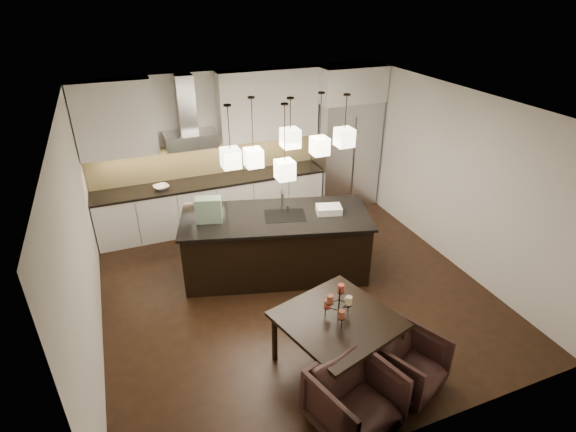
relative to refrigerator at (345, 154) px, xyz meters
name	(u,v)px	position (x,y,z in m)	size (l,w,h in m)	color
floor	(293,288)	(-2.10, -2.38, -1.08)	(5.50, 5.50, 0.02)	black
ceiling	(294,105)	(-2.10, -2.38, 1.73)	(5.50, 5.50, 0.02)	white
wall_back	(238,146)	(-2.10, 0.38, 0.32)	(5.50, 0.02, 2.80)	silver
wall_front	(411,337)	(-2.10, -5.14, 0.32)	(5.50, 0.02, 2.80)	silver
wall_left	(79,245)	(-4.86, -2.38, 0.32)	(0.02, 5.50, 2.80)	silver
wall_right	(454,178)	(0.66, -2.38, 0.32)	(0.02, 5.50, 2.80)	silver
refrigerator	(345,154)	(0.00, 0.00, 0.00)	(1.20, 0.72, 2.15)	#B7B7BA
fridge_panel	(349,83)	(0.00, 0.00, 1.40)	(1.26, 0.72, 0.65)	silver
lower_cabinets	(214,204)	(-2.73, 0.05, -0.64)	(4.21, 0.62, 0.88)	silver
countertop	(212,181)	(-2.73, 0.05, -0.17)	(4.21, 0.66, 0.04)	black
backsplash	(207,159)	(-2.73, 0.35, 0.16)	(4.21, 0.02, 0.63)	#D9CC84
upper_cab_left	(114,119)	(-4.20, 0.19, 1.10)	(1.25, 0.35, 1.25)	silver
upper_cab_right	(268,104)	(-1.55, 0.19, 1.10)	(1.86, 0.35, 1.25)	silver
hood_canopy	(191,139)	(-3.03, 0.10, 0.65)	(0.90, 0.52, 0.24)	#B7B7BA
hood_chimney	(186,104)	(-3.03, 0.21, 1.24)	(0.30, 0.28, 0.96)	#B7B7BA
fruit_bowl	(161,187)	(-3.64, 0.00, -0.12)	(0.26, 0.26, 0.06)	silver
island_body	(276,246)	(-2.18, -1.87, -0.59)	(2.77, 1.11, 0.98)	black
island_top	(275,217)	(-2.18, -1.87, -0.08)	(2.86, 1.20, 0.04)	black
faucet	(282,200)	(-2.05, -1.79, 0.16)	(0.11, 0.27, 0.42)	silver
tote_bag	(209,210)	(-3.15, -1.67, 0.13)	(0.38, 0.20, 0.38)	#144D34
food_container	(329,210)	(-1.39, -2.08, 0.00)	(0.38, 0.27, 0.11)	silver
dining_table	(336,342)	(-2.20, -4.00, -0.71)	(1.22, 1.22, 0.73)	black
candelabra	(339,304)	(-2.20, -4.00, -0.13)	(0.35, 0.35, 0.43)	black
candle_a	(347,302)	(-2.07, -3.97, -0.17)	(0.07, 0.07, 0.10)	beige
candle_b	(327,304)	(-2.30, -3.91, -0.17)	(0.07, 0.07, 0.10)	#C43A2C
candle_c	(342,314)	(-2.23, -4.14, -0.17)	(0.07, 0.07, 0.10)	brown
candle_d	(341,288)	(-2.12, -3.89, -0.02)	(0.07, 0.07, 0.10)	#C43A2C
candle_e	(330,299)	(-2.33, -4.02, -0.02)	(0.07, 0.07, 0.10)	brown
candle_f	(349,300)	(-2.15, -4.12, -0.02)	(0.07, 0.07, 0.10)	beige
armchair_left	(355,400)	(-2.41, -4.82, -0.70)	(0.79, 0.81, 0.74)	black
armchair_right	(410,363)	(-1.55, -4.58, -0.75)	(0.70, 0.72, 0.65)	black
pendant_a	(231,158)	(-2.85, -2.00, 1.01)	(0.24, 0.24, 0.26)	#F3EEC9
pendant_b	(253,158)	(-2.45, -1.71, 0.86)	(0.24, 0.24, 0.26)	#F3EEC9
pendant_c	(290,138)	(-1.97, -1.94, 1.16)	(0.24, 0.24, 0.26)	#F3EEC9
pendant_d	(320,146)	(-1.45, -1.80, 0.94)	(0.24, 0.24, 0.26)	#F3EEC9
pendant_e	(344,137)	(-1.17, -2.04, 1.11)	(0.24, 0.24, 0.26)	#F3EEC9
pendant_f	(285,170)	(-2.16, -2.21, 0.81)	(0.24, 0.24, 0.26)	#F3EEC9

